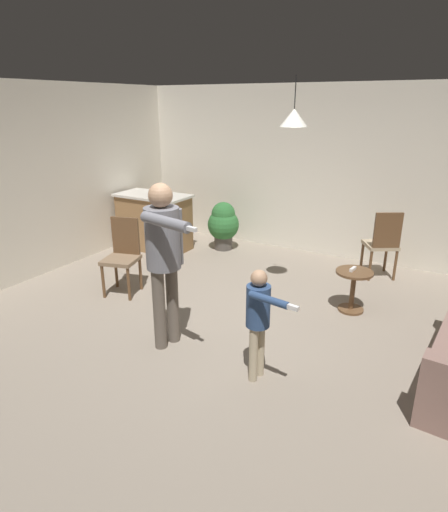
{
  "coord_description": "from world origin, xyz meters",
  "views": [
    {
      "loc": [
        2.15,
        -3.63,
        2.42
      ],
      "look_at": [
        0.18,
        -0.19,
        1.0
      ],
      "focal_mm": 30.21,
      "sensor_mm": 36.0,
      "label": 1
    }
  ],
  "objects_px": {
    "person_adult": "(164,249)",
    "dining_chair_by_counter": "(383,242)",
    "dining_chair_near_wall": "(123,253)",
    "potted_plant_corner": "(223,223)",
    "person_child": "(259,313)",
    "kitchen_counter": "(154,222)",
    "side_table_by_couch": "(353,286)",
    "spare_remote_on_table": "(353,269)"
  },
  "relations": [
    {
      "from": "person_adult",
      "to": "spare_remote_on_table",
      "type": "relative_size",
      "value": 13.15
    },
    {
      "from": "dining_chair_near_wall",
      "to": "dining_chair_by_counter",
      "type": "bearing_deg",
      "value": -158.62
    },
    {
      "from": "kitchen_counter",
      "to": "person_adult",
      "type": "bearing_deg",
      "value": -49.27
    },
    {
      "from": "kitchen_counter",
      "to": "dining_chair_by_counter",
      "type": "bearing_deg",
      "value": 8.46
    },
    {
      "from": "person_adult",
      "to": "dining_chair_by_counter",
      "type": "bearing_deg",
      "value": 164.74
    },
    {
      "from": "kitchen_counter",
      "to": "dining_chair_by_counter",
      "type": "relative_size",
      "value": 1.26
    },
    {
      "from": "potted_plant_corner",
      "to": "spare_remote_on_table",
      "type": "bearing_deg",
      "value": -26.65
    },
    {
      "from": "person_adult",
      "to": "dining_chair_by_counter",
      "type": "xyz_separation_m",
      "value": [
        1.56,
        3.0,
        -0.52
      ]
    },
    {
      "from": "kitchen_counter",
      "to": "dining_chair_by_counter",
      "type": "distance_m",
      "value": 3.71
    },
    {
      "from": "dining_chair_by_counter",
      "to": "person_adult",
      "type": "bearing_deg",
      "value": -148.78
    },
    {
      "from": "spare_remote_on_table",
      "to": "person_adult",
      "type": "bearing_deg",
      "value": -129.7
    },
    {
      "from": "kitchen_counter",
      "to": "dining_chair_by_counter",
      "type": "height_order",
      "value": "dining_chair_by_counter"
    },
    {
      "from": "dining_chair_near_wall",
      "to": "person_child",
      "type": "bearing_deg",
      "value": 143.97
    },
    {
      "from": "side_table_by_couch",
      "to": "dining_chair_by_counter",
      "type": "xyz_separation_m",
      "value": [
        0.08,
        1.26,
        0.22
      ]
    },
    {
      "from": "dining_chair_by_counter",
      "to": "dining_chair_near_wall",
      "type": "xyz_separation_m",
      "value": [
        -2.88,
        -2.19,
        0.0
      ]
    },
    {
      "from": "dining_chair_near_wall",
      "to": "potted_plant_corner",
      "type": "distance_m",
      "value": 2.22
    },
    {
      "from": "dining_chair_by_counter",
      "to": "dining_chair_near_wall",
      "type": "height_order",
      "value": "same"
    },
    {
      "from": "dining_chair_by_counter",
      "to": "spare_remote_on_table",
      "type": "distance_m",
      "value": 1.25
    },
    {
      "from": "person_child",
      "to": "dining_chair_near_wall",
      "type": "bearing_deg",
      "value": -101.58
    },
    {
      "from": "side_table_by_couch",
      "to": "dining_chair_near_wall",
      "type": "height_order",
      "value": "dining_chair_near_wall"
    },
    {
      "from": "person_child",
      "to": "dining_chair_by_counter",
      "type": "distance_m",
      "value": 3.11
    },
    {
      "from": "dining_chair_by_counter",
      "to": "spare_remote_on_table",
      "type": "height_order",
      "value": "dining_chair_by_counter"
    },
    {
      "from": "side_table_by_couch",
      "to": "person_adult",
      "type": "distance_m",
      "value": 2.4
    },
    {
      "from": "spare_remote_on_table",
      "to": "person_child",
      "type": "bearing_deg",
      "value": -101.81
    },
    {
      "from": "dining_chair_by_counter",
      "to": "potted_plant_corner",
      "type": "relative_size",
      "value": 1.21
    },
    {
      "from": "person_child",
      "to": "kitchen_counter",
      "type": "bearing_deg",
      "value": -119.89
    },
    {
      "from": "kitchen_counter",
      "to": "spare_remote_on_table",
      "type": "bearing_deg",
      "value": -11.19
    },
    {
      "from": "kitchen_counter",
      "to": "side_table_by_couch",
      "type": "height_order",
      "value": "kitchen_counter"
    },
    {
      "from": "kitchen_counter",
      "to": "dining_chair_near_wall",
      "type": "xyz_separation_m",
      "value": [
        0.79,
        -1.65,
        0.07
      ]
    },
    {
      "from": "kitchen_counter",
      "to": "dining_chair_by_counter",
      "type": "xyz_separation_m",
      "value": [
        3.67,
        0.55,
        0.07
      ]
    },
    {
      "from": "kitchen_counter",
      "to": "dining_chair_near_wall",
      "type": "height_order",
      "value": "dining_chair_near_wall"
    },
    {
      "from": "dining_chair_near_wall",
      "to": "spare_remote_on_table",
      "type": "distance_m",
      "value": 2.92
    },
    {
      "from": "side_table_by_couch",
      "to": "dining_chair_near_wall",
      "type": "relative_size",
      "value": 0.52
    },
    {
      "from": "kitchen_counter",
      "to": "dining_chair_near_wall",
      "type": "relative_size",
      "value": 1.26
    },
    {
      "from": "spare_remote_on_table",
      "to": "dining_chair_by_counter",
      "type": "bearing_deg",
      "value": 85.06
    },
    {
      "from": "dining_chair_near_wall",
      "to": "spare_remote_on_table",
      "type": "xyz_separation_m",
      "value": [
        2.77,
        0.94,
        -0.01
      ]
    },
    {
      "from": "side_table_by_couch",
      "to": "person_adult",
      "type": "relative_size",
      "value": 0.3
    },
    {
      "from": "dining_chair_near_wall",
      "to": "potted_plant_corner",
      "type": "relative_size",
      "value": 1.21
    },
    {
      "from": "dining_chair_near_wall",
      "to": "kitchen_counter",
      "type": "bearing_deg",
      "value": -80.24
    },
    {
      "from": "potted_plant_corner",
      "to": "dining_chair_by_counter",
      "type": "bearing_deg",
      "value": -0.19
    },
    {
      "from": "person_child",
      "to": "person_adult",
      "type": "bearing_deg",
      "value": -85.2
    },
    {
      "from": "kitchen_counter",
      "to": "side_table_by_couch",
      "type": "bearing_deg",
      "value": -11.24
    }
  ]
}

